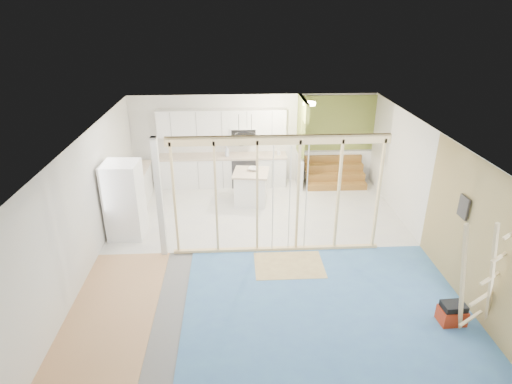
{
  "coord_description": "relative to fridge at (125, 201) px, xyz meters",
  "views": [
    {
      "loc": [
        -0.57,
        -7.93,
        4.93
      ],
      "look_at": [
        -0.11,
        0.6,
        1.14
      ],
      "focal_mm": 30.0,
      "sensor_mm": 36.0,
      "label": 1
    }
  ],
  "objects": [
    {
      "name": "upper_cabinets",
      "position": [
        2.19,
        2.97,
        0.93
      ],
      "size": [
        3.6,
        0.41,
        0.85
      ],
      "color": "white",
      "rests_on": "room"
    },
    {
      "name": "pot_rack",
      "position": [
        2.73,
        1.04,
        1.11
      ],
      "size": [
        0.52,
        0.52,
        0.72
      ],
      "color": "black",
      "rests_on": "room"
    },
    {
      "name": "electrical_panel",
      "position": [
        6.46,
        -2.25,
        0.76
      ],
      "size": [
        0.04,
        0.3,
        0.4
      ],
      "primitive_type": "cube",
      "color": "#333237",
      "rests_on": "room"
    },
    {
      "name": "soap_bottle_b",
      "position": [
        3.73,
        2.8,
        0.13
      ],
      "size": [
        0.1,
        0.1,
        0.17
      ],
      "primitive_type": "imported",
      "rotation": [
        0.0,
        0.0,
        0.26
      ],
      "color": "silver",
      "rests_on": "base_cabinets"
    },
    {
      "name": "sheathing_panel",
      "position": [
        6.51,
        -2.85,
        0.41
      ],
      "size": [
        0.02,
        4.0,
        2.6
      ],
      "primitive_type": "cube",
      "color": "#A38B58",
      "rests_on": "room"
    },
    {
      "name": "soap_bottle_a",
      "position": [
        2.26,
        2.75,
        0.2
      ],
      "size": [
        0.13,
        0.13,
        0.31
      ],
      "primitive_type": "imported",
      "rotation": [
        0.0,
        0.0,
        -0.1
      ],
      "color": "silver",
      "rests_on": "base_cabinets"
    },
    {
      "name": "green_partition",
      "position": [
        5.08,
        2.81,
        0.06
      ],
      "size": [
        2.25,
        1.51,
        2.6
      ],
      "color": "olive",
      "rests_on": "room"
    },
    {
      "name": "ladder",
      "position": [
        6.21,
        -3.52,
        0.16
      ],
      "size": [
        1.08,
        0.25,
        2.05
      ],
      "rotation": [
        0.0,
        0.0,
        0.43
      ],
      "color": "#D9BB85",
      "rests_on": "room"
    },
    {
      "name": "floor_overlays",
      "position": [
        3.1,
        -0.79,
        -0.88
      ],
      "size": [
        7.0,
        8.0,
        0.03
      ],
      "color": "silver",
      "rests_on": "room"
    },
    {
      "name": "ceiling_light",
      "position": [
        4.43,
        2.15,
        1.65
      ],
      "size": [
        0.32,
        0.32,
        0.08
      ],
      "primitive_type": "cylinder",
      "color": "#FFEABF",
      "rests_on": "room"
    },
    {
      "name": "room",
      "position": [
        3.03,
        -0.85,
        0.41
      ],
      "size": [
        7.01,
        8.01,
        2.61
      ],
      "color": "slate",
      "rests_on": "ground"
    },
    {
      "name": "base_cabinets",
      "position": [
        1.42,
        2.51,
        -0.42
      ],
      "size": [
        4.45,
        2.24,
        0.93
      ],
      "color": "white",
      "rests_on": "room"
    },
    {
      "name": "fridge",
      "position": [
        0.0,
        0.0,
        0.0
      ],
      "size": [
        0.8,
        0.77,
        1.78
      ],
      "rotation": [
        0.0,
        0.0,
        -0.04
      ],
      "color": "white",
      "rests_on": "room"
    },
    {
      "name": "toolbox",
      "position": [
        6.03,
        -3.28,
        -0.7
      ],
      "size": [
        0.43,
        0.33,
        0.4
      ],
      "rotation": [
        0.0,
        0.0,
        0.05
      ],
      "color": "#9E280E",
      "rests_on": "room"
    },
    {
      "name": "bowl",
      "position": [
        2.97,
        1.74,
        0.03
      ],
      "size": [
        0.37,
        0.37,
        0.07
      ],
      "primitive_type": "imported",
      "rotation": [
        0.0,
        0.0,
        -0.35
      ],
      "color": "silver",
      "rests_on": "island"
    },
    {
      "name": "stud_frame",
      "position": [
        2.82,
        -0.85,
        0.69
      ],
      "size": [
        4.66,
        0.14,
        2.6
      ],
      "color": "#F0DA93",
      "rests_on": "room"
    },
    {
      "name": "island",
      "position": [
        2.89,
        1.62,
        -0.45
      ],
      "size": [
        1.03,
        1.03,
        0.89
      ],
      "rotation": [
        0.0,
        0.0,
        -0.15
      ],
      "color": "white",
      "rests_on": "room"
    }
  ]
}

